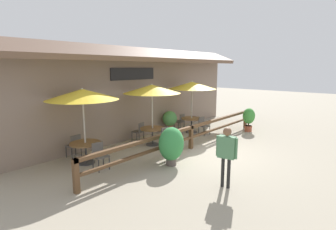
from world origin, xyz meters
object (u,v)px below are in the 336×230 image
object	(u,v)px
patio_umbrella_middle	(152,89)
potted_plant_entrance_palm	(170,119)
dining_table_near	(86,147)
chair_near_wallside	(74,145)
potted_plant_corner_fern	(171,145)
chair_far_streetside	(203,125)
potted_plant_small_flowering	(249,118)
chair_far_wallside	(180,121)
pedestrian	(227,149)
dining_table_middle	(152,131)
chair_near_streetside	(100,154)
chair_middle_streetside	(167,137)
chair_middle_wallside	(139,131)
patio_umbrella_far	(192,85)
dining_table_far	(192,121)

from	to	relation	value
patio_umbrella_middle	potted_plant_entrance_palm	xyz separation A→B (m)	(2.25, 0.93, -1.74)
dining_table_near	chair_near_wallside	xyz separation A→B (m)	(0.03, 0.81, -0.10)
potted_plant_corner_fern	chair_far_streetside	bearing A→B (deg)	19.03
chair_near_wallside	potted_plant_small_flowering	distance (m)	8.64
chair_near_wallside	chair_far_streetside	distance (m)	6.18
chair_far_wallside	potted_plant_corner_fern	size ratio (longest dim) A/B	0.66
potted_plant_small_flowering	pedestrian	size ratio (longest dim) A/B	0.71
chair_far_wallside	pedestrian	world-z (taller)	pedestrian
dining_table_near	chair_far_streetside	size ratio (longest dim) A/B	1.20
dining_table_near	dining_table_middle	xyz separation A→B (m)	(3.10, -0.21, 0.00)
chair_near_wallside	patio_umbrella_middle	distance (m)	3.75
patio_umbrella_middle	potted_plant_entrance_palm	world-z (taller)	patio_umbrella_middle
chair_near_streetside	chair_middle_streetside	size ratio (longest dim) A/B	1.00
potted_plant_entrance_palm	potted_plant_corner_fern	bearing A→B (deg)	-139.02
potted_plant_small_flowering	chair_far_streetside	bearing A→B (deg)	146.70
chair_middle_streetside	dining_table_near	bearing A→B (deg)	165.51
chair_near_streetside	potted_plant_entrance_palm	xyz separation A→B (m)	(5.34, 1.54, 0.17)
chair_middle_streetside	chair_middle_wallside	distance (m)	1.63
dining_table_near	patio_umbrella_far	world-z (taller)	patio_umbrella_far
chair_near_wallside	chair_far_wallside	xyz separation A→B (m)	(5.97, -0.25, 0.00)
chair_middle_streetside	dining_table_far	size ratio (longest dim) A/B	0.83
patio_umbrella_middle	pedestrian	world-z (taller)	patio_umbrella_middle
chair_far_streetside	dining_table_middle	bearing A→B (deg)	173.00
chair_middle_wallside	dining_table_near	bearing A→B (deg)	-2.50
chair_far_streetside	pedestrian	xyz separation A→B (m)	(-4.48, -3.66, 0.60)
patio_umbrella_middle	patio_umbrella_far	size ratio (longest dim) A/B	1.00
dining_table_far	potted_plant_entrance_palm	world-z (taller)	potted_plant_entrance_palm
chair_far_streetside	potted_plant_small_flowering	distance (m)	2.55
dining_table_far	potted_plant_entrance_palm	size ratio (longest dim) A/B	0.97
chair_near_wallside	chair_far_streetside	xyz separation A→B (m)	(5.94, -1.72, 0.00)
chair_middle_streetside	pedestrian	distance (m)	3.95
dining_table_middle	chair_far_streetside	distance (m)	2.96
chair_middle_wallside	pedestrian	xyz separation A→B (m)	(-1.58, -5.18, 0.60)
chair_far_wallside	dining_table_near	bearing A→B (deg)	2.65
chair_near_streetside	chair_near_wallside	xyz separation A→B (m)	(0.03, 1.63, 0.00)
patio_umbrella_middle	potted_plant_entrance_palm	size ratio (longest dim) A/B	2.41
patio_umbrella_far	potted_plant_entrance_palm	bearing A→B (deg)	126.45
chair_near_wallside	chair_middle_streetside	distance (m)	3.58
patio_umbrella_middle	dining_table_far	bearing A→B (deg)	0.67
chair_far_wallside	pedestrian	distance (m)	6.86
dining_table_middle	potted_plant_corner_fern	xyz separation A→B (m)	(-1.29, -2.14, 0.12)
chair_far_wallside	potted_plant_entrance_palm	xyz separation A→B (m)	(-0.66, 0.16, 0.17)
patio_umbrella_middle	potted_plant_corner_fern	xyz separation A→B (m)	(-1.29, -2.14, -1.68)
chair_middle_wallside	pedestrian	distance (m)	5.45
chair_near_wallside	dining_table_far	distance (m)	6.05
patio_umbrella_middle	chair_middle_wallside	bearing A→B (deg)	91.91
chair_near_wallside	dining_table_far	size ratio (longest dim) A/B	0.83
patio_umbrella_middle	potted_plant_small_flowering	world-z (taller)	patio_umbrella_middle
dining_table_near	chair_far_streetside	world-z (taller)	chair_far_streetside
potted_plant_small_flowering	chair_near_wallside	bearing A→B (deg)	158.87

